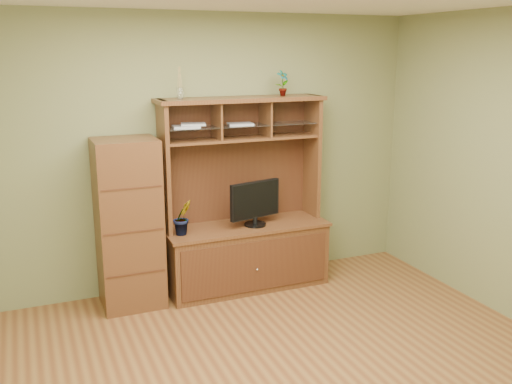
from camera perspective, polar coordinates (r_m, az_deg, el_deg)
room at (r=3.86m, az=3.61°, el=-0.82°), size 4.54×4.04×2.74m
media_hutch at (r=5.74m, az=-1.11°, el=-4.43°), size 1.66×0.61×1.90m
monitor at (r=5.59m, az=-0.09°, el=-1.06°), size 0.55×0.22×0.44m
orchid_plant at (r=5.38m, az=-7.35°, el=-2.53°), size 0.22×0.19×0.33m
top_plant at (r=5.70m, az=2.68°, el=10.85°), size 0.15×0.12×0.25m
reed_diffuser at (r=5.35m, az=-7.63°, el=10.42°), size 0.06×0.06×0.29m
magazines at (r=5.45m, az=-5.00°, el=6.69°), size 0.81×0.23×0.04m
side_cabinet at (r=5.37m, az=-12.61°, el=-3.13°), size 0.56×0.51×1.57m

